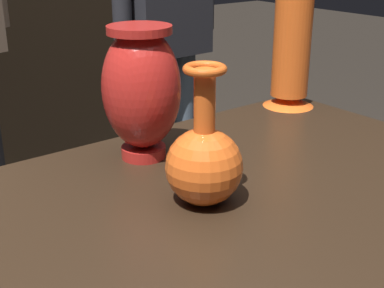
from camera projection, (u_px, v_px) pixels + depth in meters
vase_centerpiece at (204, 161)px, 0.82m from camera, size 0.12×0.12×0.22m
vase_left_accent at (293, 32)px, 1.26m from camera, size 0.12×0.12×0.38m
vase_right_accent at (141, 88)px, 0.97m from camera, size 0.14×0.14×0.25m
visitor_near_right at (166, 17)px, 2.05m from camera, size 0.47×0.20×1.53m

